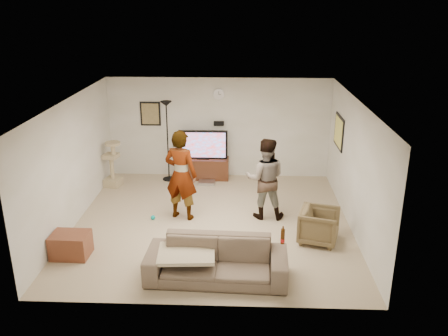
{
  "coord_description": "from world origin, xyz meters",
  "views": [
    {
      "loc": [
        0.59,
        -8.61,
        4.29
      ],
      "look_at": [
        0.23,
        0.2,
        1.11
      ],
      "focal_mm": 37.79,
      "sensor_mm": 36.0,
      "label": 1
    }
  ],
  "objects_px": {
    "tv_stand": "(203,168)",
    "armchair": "(319,226)",
    "floor_lamp": "(168,141)",
    "beer_bottle": "(283,236)",
    "person_left": "(181,175)",
    "cat_tree": "(112,164)",
    "side_table": "(71,245)",
    "person_right": "(265,179)",
    "tv": "(203,145)",
    "sofa": "(217,260)"
  },
  "relations": [
    {
      "from": "tv_stand",
      "to": "tv",
      "type": "bearing_deg",
      "value": 180.0
    },
    {
      "from": "tv_stand",
      "to": "beer_bottle",
      "type": "xyz_separation_m",
      "value": [
        1.62,
        -4.52,
        0.52
      ]
    },
    {
      "from": "tv",
      "to": "person_left",
      "type": "height_order",
      "value": "person_left"
    },
    {
      "from": "tv",
      "to": "sofa",
      "type": "xyz_separation_m",
      "value": [
        0.58,
        -4.52,
        -0.56
      ]
    },
    {
      "from": "armchair",
      "to": "floor_lamp",
      "type": "bearing_deg",
      "value": 63.09
    },
    {
      "from": "tv_stand",
      "to": "floor_lamp",
      "type": "relative_size",
      "value": 0.64
    },
    {
      "from": "person_right",
      "to": "armchair",
      "type": "relative_size",
      "value": 2.39
    },
    {
      "from": "floor_lamp",
      "to": "side_table",
      "type": "relative_size",
      "value": 3.08
    },
    {
      "from": "armchair",
      "to": "person_right",
      "type": "bearing_deg",
      "value": 59.61
    },
    {
      "from": "person_left",
      "to": "beer_bottle",
      "type": "relative_size",
      "value": 7.5
    },
    {
      "from": "person_left",
      "to": "person_right",
      "type": "xyz_separation_m",
      "value": [
        1.7,
        0.11,
        -0.09
      ]
    },
    {
      "from": "cat_tree",
      "to": "side_table",
      "type": "relative_size",
      "value": 1.74
    },
    {
      "from": "floor_lamp",
      "to": "cat_tree",
      "type": "distance_m",
      "value": 1.45
    },
    {
      "from": "floor_lamp",
      "to": "beer_bottle",
      "type": "xyz_separation_m",
      "value": [
        2.48,
        -4.4,
        -0.21
      ]
    },
    {
      "from": "tv_stand",
      "to": "armchair",
      "type": "relative_size",
      "value": 1.79
    },
    {
      "from": "floor_lamp",
      "to": "person_right",
      "type": "bearing_deg",
      "value": -41.7
    },
    {
      "from": "armchair",
      "to": "side_table",
      "type": "relative_size",
      "value": 1.1
    },
    {
      "from": "tv",
      "to": "side_table",
      "type": "xyz_separation_m",
      "value": [
        -2.02,
        -3.92,
        -0.67
      ]
    },
    {
      "from": "cat_tree",
      "to": "person_right",
      "type": "xyz_separation_m",
      "value": [
        3.59,
        -1.56,
        0.28
      ]
    },
    {
      "from": "floor_lamp",
      "to": "side_table",
      "type": "height_order",
      "value": "floor_lamp"
    },
    {
      "from": "tv",
      "to": "armchair",
      "type": "distance_m",
      "value": 4.05
    },
    {
      "from": "sofa",
      "to": "beer_bottle",
      "type": "height_order",
      "value": "beer_bottle"
    },
    {
      "from": "tv",
      "to": "armchair",
      "type": "bearing_deg",
      "value": -53.01
    },
    {
      "from": "person_left",
      "to": "beer_bottle",
      "type": "bearing_deg",
      "value": 147.81
    },
    {
      "from": "floor_lamp",
      "to": "beer_bottle",
      "type": "distance_m",
      "value": 5.05
    },
    {
      "from": "tv_stand",
      "to": "sofa",
      "type": "height_order",
      "value": "sofa"
    },
    {
      "from": "floor_lamp",
      "to": "tv",
      "type": "bearing_deg",
      "value": 8.19
    },
    {
      "from": "sofa",
      "to": "armchair",
      "type": "height_order",
      "value": "sofa"
    },
    {
      "from": "person_left",
      "to": "sofa",
      "type": "xyz_separation_m",
      "value": [
        0.84,
        -2.24,
        -0.61
      ]
    },
    {
      "from": "sofa",
      "to": "beer_bottle",
      "type": "bearing_deg",
      "value": 2.46
    },
    {
      "from": "tv_stand",
      "to": "tv",
      "type": "xyz_separation_m",
      "value": [
        -0.0,
        0.0,
        0.62
      ]
    },
    {
      "from": "tv",
      "to": "beer_bottle",
      "type": "distance_m",
      "value": 4.81
    },
    {
      "from": "cat_tree",
      "to": "sofa",
      "type": "height_order",
      "value": "cat_tree"
    },
    {
      "from": "tv_stand",
      "to": "floor_lamp",
      "type": "height_order",
      "value": "floor_lamp"
    },
    {
      "from": "floor_lamp",
      "to": "armchair",
      "type": "relative_size",
      "value": 2.81
    },
    {
      "from": "tv_stand",
      "to": "sofa",
      "type": "relative_size",
      "value": 0.56
    },
    {
      "from": "armchair",
      "to": "person_left",
      "type": "bearing_deg",
      "value": 87.33
    },
    {
      "from": "tv",
      "to": "person_right",
      "type": "bearing_deg",
      "value": -56.4
    },
    {
      "from": "floor_lamp",
      "to": "person_right",
      "type": "height_order",
      "value": "floor_lamp"
    },
    {
      "from": "person_left",
      "to": "person_right",
      "type": "height_order",
      "value": "person_left"
    },
    {
      "from": "floor_lamp",
      "to": "tv_stand",
      "type": "bearing_deg",
      "value": 8.19
    },
    {
      "from": "armchair",
      "to": "beer_bottle",
      "type": "bearing_deg",
      "value": 165.41
    },
    {
      "from": "floor_lamp",
      "to": "person_left",
      "type": "bearing_deg",
      "value": -74.47
    },
    {
      "from": "tv",
      "to": "beer_bottle",
      "type": "height_order",
      "value": "tv"
    },
    {
      "from": "beer_bottle",
      "to": "armchair",
      "type": "distance_m",
      "value": 1.61
    },
    {
      "from": "armchair",
      "to": "side_table",
      "type": "height_order",
      "value": "armchair"
    },
    {
      "from": "tv_stand",
      "to": "side_table",
      "type": "height_order",
      "value": "tv_stand"
    },
    {
      "from": "person_left",
      "to": "sofa",
      "type": "relative_size",
      "value": 0.83
    },
    {
      "from": "cat_tree",
      "to": "person_right",
      "type": "relative_size",
      "value": 0.67
    },
    {
      "from": "person_right",
      "to": "sofa",
      "type": "xyz_separation_m",
      "value": [
        -0.86,
        -2.35,
        -0.52
      ]
    }
  ]
}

